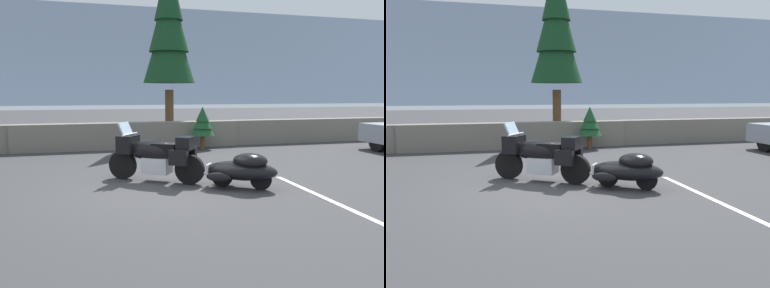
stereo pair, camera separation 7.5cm
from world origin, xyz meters
The scene contains 8 objects.
ground_plane centered at (0.00, 0.00, 0.00)m, with size 80.00×80.00×0.00m, color #38383A.
stone_guard_wall centered at (0.39, 5.98, 0.47)m, with size 24.00×0.66×0.95m.
distant_ridgeline centered at (0.00, 95.97, 8.00)m, with size 240.00×80.00×16.00m, color #8C9EB7.
touring_motorcycle centered at (0.03, 0.60, 0.62)m, with size 2.01×1.49×1.33m.
car_shaped_trailer centered at (1.70, -0.49, 0.41)m, with size 2.04×1.51×0.76m.
pine_tree_tall centered at (1.75, 7.44, 4.61)m, with size 2.08×2.08×7.37m.
pine_sapling_near centered at (2.49, 5.14, 0.95)m, with size 0.87×0.87×1.52m.
parking_stripe_marker centered at (2.95, -1.50, 0.00)m, with size 0.12×3.60×0.01m, color silver.
Camera 2 is at (-1.22, -7.74, 2.00)m, focal length 35.28 mm.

